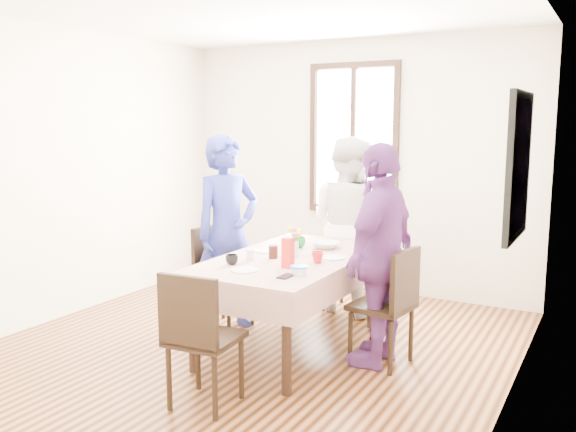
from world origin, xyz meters
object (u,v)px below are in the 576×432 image
(dining_table, at_px, (291,303))
(chair_right, at_px, (382,305))
(chair_left, at_px, (225,278))
(person_far, at_px, (348,225))
(chair_near, at_px, (205,338))
(person_left, at_px, (226,233))
(chair_far, at_px, (348,264))
(person_right, at_px, (380,255))

(dining_table, distance_m, chair_right, 0.76)
(chair_left, distance_m, person_far, 1.30)
(chair_left, height_order, chair_near, same)
(chair_near, relative_size, person_left, 0.53)
(chair_left, xyz_separation_m, chair_far, (0.76, 1.00, 0.00))
(chair_far, xyz_separation_m, person_far, (0.00, -0.02, 0.39))
(dining_table, relative_size, chair_far, 1.85)
(dining_table, height_order, person_right, person_right)
(chair_near, distance_m, person_left, 1.56)
(chair_left, xyz_separation_m, person_far, (0.76, 0.98, 0.39))
(chair_near, distance_m, person_right, 1.47)
(chair_right, height_order, person_far, person_far)
(chair_left, height_order, chair_far, same)
(chair_right, bearing_deg, chair_left, 93.78)
(chair_left, bearing_deg, chair_near, 34.09)
(dining_table, height_order, chair_left, chair_left)
(person_far, bearing_deg, dining_table, 104.88)
(chair_near, bearing_deg, person_right, 54.02)
(person_left, distance_m, person_right, 1.48)
(dining_table, height_order, person_left, person_left)
(dining_table, xyz_separation_m, person_far, (0.00, 1.14, 0.47))
(chair_far, bearing_deg, dining_table, 97.58)
(chair_far, relative_size, person_left, 0.53)
(chair_left, height_order, person_left, person_left)
(chair_near, xyz_separation_m, person_far, (0.00, 2.29, 0.39))
(chair_near, distance_m, person_far, 2.33)
(chair_left, relative_size, chair_right, 1.00)
(chair_far, distance_m, person_right, 1.38)
(person_right, bearing_deg, dining_table, -82.04)
(dining_table, distance_m, person_left, 0.90)
(chair_right, height_order, chair_far, same)
(dining_table, bearing_deg, chair_left, 168.23)
(person_left, relative_size, person_far, 1.02)
(dining_table, relative_size, person_left, 0.98)
(person_far, height_order, person_right, person_far)
(chair_right, height_order, person_left, person_left)
(chair_left, relative_size, person_far, 0.54)
(chair_far, bearing_deg, person_far, 97.58)
(dining_table, relative_size, person_right, 1.00)
(chair_far, xyz_separation_m, person_right, (0.74, -1.10, 0.39))
(chair_far, relative_size, person_right, 0.54)
(dining_table, distance_m, chair_far, 1.16)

